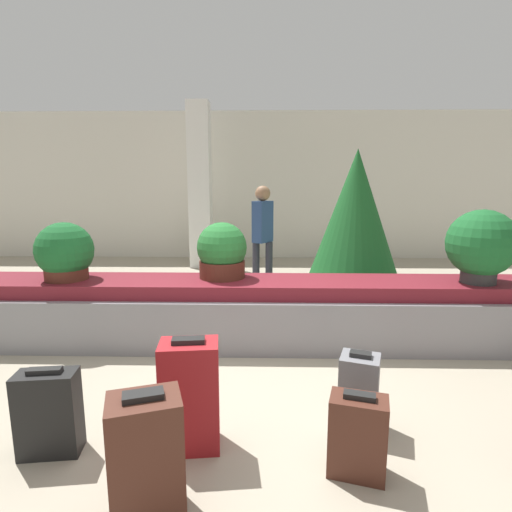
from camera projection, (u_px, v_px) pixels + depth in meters
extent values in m
plane|color=#9E937F|center=(252.00, 405.00, 3.03)|extent=(18.00, 18.00, 0.00)
cube|color=beige|center=(261.00, 186.00, 8.83)|extent=(18.00, 0.06, 3.20)
cube|color=gray|center=(256.00, 318.00, 4.19)|extent=(6.85, 0.81, 0.53)
cube|color=maroon|center=(256.00, 287.00, 4.13)|extent=(6.58, 0.65, 0.14)
cube|color=silver|center=(200.00, 186.00, 7.85)|extent=(0.42, 0.42, 3.20)
cube|color=black|center=(49.00, 413.00, 2.44)|extent=(0.38, 0.22, 0.53)
cube|color=black|center=(44.00, 371.00, 2.39)|extent=(0.20, 0.09, 0.03)
cube|color=maroon|center=(190.00, 396.00, 2.49)|extent=(0.38, 0.28, 0.70)
cube|color=black|center=(188.00, 340.00, 2.42)|extent=(0.21, 0.11, 0.03)
cube|color=#472319|center=(357.00, 436.00, 2.27)|extent=(0.36, 0.27, 0.47)
cube|color=black|center=(359.00, 396.00, 2.23)|extent=(0.19, 0.11, 0.03)
cube|color=#472319|center=(147.00, 460.00, 1.94)|extent=(0.41, 0.35, 0.65)
cube|color=black|center=(143.00, 395.00, 1.88)|extent=(0.21, 0.14, 0.03)
cube|color=slate|center=(359.00, 392.00, 2.70)|extent=(0.31, 0.29, 0.52)
cube|color=black|center=(361.00, 354.00, 2.65)|extent=(0.16, 0.12, 0.03)
cylinder|color=#2D2D2D|center=(479.00, 272.00, 3.98)|extent=(0.33, 0.33, 0.22)
sphere|color=#195B28|center=(481.00, 243.00, 3.93)|extent=(0.66, 0.66, 0.66)
cylinder|color=#4C2319|center=(222.00, 269.00, 4.21)|extent=(0.48, 0.48, 0.18)
sphere|color=#236B2D|center=(222.00, 247.00, 4.17)|extent=(0.52, 0.52, 0.52)
cylinder|color=#4C2319|center=(67.00, 272.00, 4.13)|extent=(0.43, 0.43, 0.15)
sphere|color=#195B28|center=(65.00, 250.00, 4.09)|extent=(0.58, 0.58, 0.58)
cylinder|color=#282833|center=(256.00, 267.00, 6.13)|extent=(0.11, 0.11, 0.78)
cylinder|color=#282833|center=(269.00, 267.00, 6.13)|extent=(0.11, 0.11, 0.78)
cube|color=navy|center=(263.00, 222.00, 6.01)|extent=(0.33, 0.37, 0.62)
sphere|color=#936B4C|center=(263.00, 193.00, 5.93)|extent=(0.23, 0.23, 0.23)
cylinder|color=#4C331E|center=(351.00, 300.00, 5.44)|extent=(0.16, 0.16, 0.18)
cone|color=#195623|center=(355.00, 223.00, 5.25)|extent=(1.35, 1.35, 1.92)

